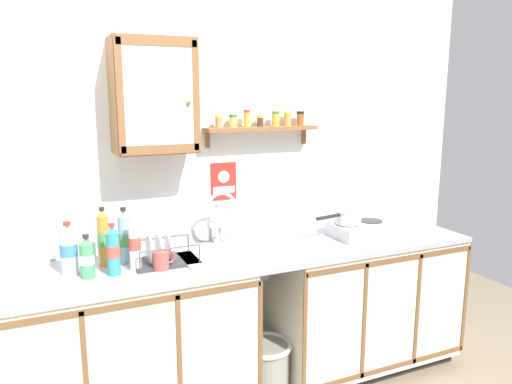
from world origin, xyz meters
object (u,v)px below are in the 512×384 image
at_px(bottle_water_clear_4, 69,250).
at_px(hot_plate_stove, 361,229).
at_px(saucepan, 348,217).
at_px(bottle_juice_amber_1, 104,238).
at_px(trash_bin, 266,368).
at_px(sink, 223,255).
at_px(bottle_detergent_teal_3, 113,251).
at_px(wall_cabinet, 154,96).
at_px(bottle_water_blue_2, 125,237).
at_px(dish_rack, 163,256).
at_px(warning_sign, 224,182).
at_px(bottle_opaque_white_5, 135,244).
at_px(bottle_soda_green_0, 87,258).
at_px(mug, 161,260).

bearing_deg(bottle_water_clear_4, hot_plate_stove, -1.03).
xyz_separation_m(saucepan, bottle_juice_amber_1, (-1.51, 0.07, 0.02)).
relative_size(bottle_water_clear_4, trash_bin, 0.79).
bearing_deg(bottle_juice_amber_1, sink, -4.54).
distance_m(bottle_detergent_teal_3, bottle_water_clear_4, 0.23).
bearing_deg(wall_cabinet, bottle_water_blue_2, -158.57).
relative_size(bottle_water_clear_4, dish_rack, 0.80).
distance_m(bottle_juice_amber_1, warning_sign, 0.82).
distance_m(saucepan, wall_cabinet, 1.42).
distance_m(bottle_detergent_teal_3, warning_sign, 0.87).
xyz_separation_m(bottle_opaque_white_5, wall_cabinet, (0.18, 0.21, 0.76)).
xyz_separation_m(dish_rack, trash_bin, (0.58, -0.09, -0.76)).
relative_size(bottle_soda_green_0, bottle_water_blue_2, 0.73).
distance_m(sink, bottle_detergent_teal_3, 0.66).
xyz_separation_m(dish_rack, wall_cabinet, (0.02, 0.18, 0.86)).
distance_m(sink, bottle_water_blue_2, 0.57).
xyz_separation_m(hot_plate_stove, bottle_soda_green_0, (-1.70, -0.06, 0.06)).
distance_m(mug, trash_bin, 0.99).
xyz_separation_m(sink, trash_bin, (0.22, -0.13, -0.71)).
xyz_separation_m(wall_cabinet, trash_bin, (0.55, -0.27, -1.62)).
relative_size(wall_cabinet, warning_sign, 2.63).
distance_m(dish_rack, trash_bin, 0.96).
height_order(bottle_detergent_teal_3, wall_cabinet, wall_cabinet).
height_order(bottle_juice_amber_1, bottle_detergent_teal_3, bottle_juice_amber_1).
height_order(bottle_juice_amber_1, bottle_water_blue_2, bottle_juice_amber_1).
relative_size(saucepan, bottle_opaque_white_5, 1.22).
bearing_deg(warning_sign, trash_bin, -74.76).
bearing_deg(bottle_water_clear_4, bottle_soda_green_0, -48.13).
distance_m(bottle_water_blue_2, bottle_water_clear_4, 0.30).
distance_m(bottle_soda_green_0, bottle_water_clear_4, 0.12).
xyz_separation_m(bottle_water_blue_2, wall_cabinet, (0.21, 0.08, 0.75)).
bearing_deg(mug, wall_cabinet, 78.66).
bearing_deg(bottle_opaque_white_5, bottle_detergent_teal_3, -162.30).
distance_m(bottle_soda_green_0, wall_cabinet, 0.93).
distance_m(bottle_juice_amber_1, bottle_detergent_teal_3, 0.17).
bearing_deg(bottle_water_clear_4, trash_bin, -6.68).
relative_size(bottle_water_blue_2, trash_bin, 0.87).
xyz_separation_m(bottle_water_clear_4, bottle_opaque_white_5, (0.32, -0.06, 0.01)).
bearing_deg(bottle_water_clear_4, bottle_opaque_white_5, -11.37).
xyz_separation_m(bottle_opaque_white_5, warning_sign, (0.62, 0.34, 0.23)).
relative_size(bottle_detergent_teal_3, bottle_opaque_white_5, 0.94).
bearing_deg(bottle_opaque_white_5, bottle_water_clear_4, 168.63).
distance_m(warning_sign, trash_bin, 1.17).
bearing_deg(sink, bottle_juice_amber_1, 175.46).
distance_m(bottle_water_blue_2, bottle_opaque_white_5, 0.14).
bearing_deg(bottle_soda_green_0, sink, 7.23).
bearing_deg(bottle_juice_amber_1, dish_rack, -16.91).
bearing_deg(bottle_water_blue_2, bottle_water_clear_4, -166.89).
relative_size(dish_rack, wall_cabinet, 0.56).
height_order(sink, dish_rack, sink).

